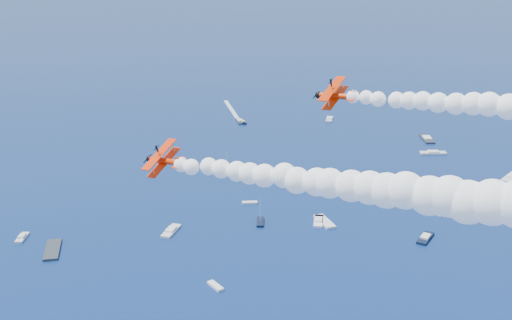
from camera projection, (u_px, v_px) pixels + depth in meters
The scene contains 5 objects.
biplane_lead at pixel (336, 96), 116.50m from camera, with size 7.99×8.96×5.40m, color red, non-canonical shape.
biplane_trail at pixel (165, 161), 102.46m from camera, with size 7.01×7.86×4.74m, color #F42C05, non-canonical shape.
smoke_trail_trail at pixel (341, 184), 86.73m from camera, with size 60.56×10.39×10.75m, color white, non-canonical shape.
spectator_boats at pixel (409, 199), 217.79m from camera, with size 216.61×173.92×0.70m.
boat_wakes at pixel (486, 179), 236.47m from camera, with size 239.70×153.61×0.04m.
Camera 1 is at (68.11, -70.00, 85.09)m, focal length 45.66 mm.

